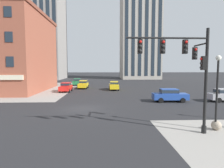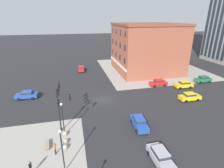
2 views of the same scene
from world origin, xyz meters
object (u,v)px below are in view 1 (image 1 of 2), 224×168
(car_main_northbound_near, at_px, (170,95))
(car_cross_eastbound, at_px, (83,84))
(bollard_sphere_curb_a, at_px, (216,125))
(car_main_southbound_far, at_px, (77,82))
(car_cross_far, at_px, (66,87))
(car_parked_curb, at_px, (114,85))
(street_lamp_corner_near, at_px, (217,84))
(traffic_signal_main, at_px, (188,64))

(car_main_northbound_near, xyz_separation_m, car_cross_eastbound, (-12.81, 16.69, 0.00))
(bollard_sphere_curb_a, bearing_deg, car_main_southbound_far, 112.35)
(bollard_sphere_curb_a, relative_size, car_cross_eastbound, 0.15)
(car_main_southbound_far, xyz_separation_m, car_cross_far, (-0.28, -12.86, 0.00))
(bollard_sphere_curb_a, relative_size, car_main_northbound_near, 0.15)
(car_parked_curb, bearing_deg, car_cross_eastbound, 154.66)
(car_main_northbound_near, height_order, car_parked_curb, same)
(street_lamp_corner_near, bearing_deg, traffic_signal_main, -171.52)
(traffic_signal_main, xyz_separation_m, car_cross_far, (-12.48, 22.95, -3.69))
(car_main_northbound_near, bearing_deg, street_lamp_corner_near, -93.45)
(traffic_signal_main, relative_size, car_parked_curb, 1.57)
(car_main_northbound_near, distance_m, car_parked_curb, 15.10)
(car_main_southbound_far, bearing_deg, car_cross_eastbound, -72.58)
(bollard_sphere_curb_a, bearing_deg, car_parked_curb, 103.19)
(bollard_sphere_curb_a, distance_m, car_parked_curb, 25.66)
(car_main_southbound_far, bearing_deg, car_parked_curb, -50.15)
(traffic_signal_main, height_order, street_lamp_corner_near, traffic_signal_main)
(car_main_southbound_far, distance_m, car_cross_eastbound, 7.76)
(street_lamp_corner_near, xyz_separation_m, car_cross_eastbound, (-12.12, 28.08, -2.38))
(traffic_signal_main, relative_size, car_cross_eastbound, 1.56)
(car_main_northbound_near, relative_size, car_cross_far, 1.01)
(car_cross_eastbound, relative_size, car_parked_curb, 1.01)
(street_lamp_corner_near, height_order, car_main_northbound_near, street_lamp_corner_near)
(traffic_signal_main, distance_m, street_lamp_corner_near, 2.62)
(street_lamp_corner_near, xyz_separation_m, car_main_southbound_far, (-14.45, 35.48, -2.38))
(car_cross_eastbound, bearing_deg, traffic_signal_main, -70.84)
(traffic_signal_main, height_order, car_cross_eastbound, traffic_signal_main)
(car_main_southbound_far, height_order, car_cross_far, same)
(bollard_sphere_curb_a, bearing_deg, car_main_northbound_near, 87.08)
(car_main_northbound_near, relative_size, car_cross_eastbound, 1.01)
(street_lamp_corner_near, bearing_deg, car_main_southbound_far, 112.16)
(street_lamp_corner_near, relative_size, car_main_northbound_near, 1.17)
(car_main_northbound_near, height_order, car_cross_far, same)
(traffic_signal_main, distance_m, car_cross_far, 26.39)
(car_main_southbound_far, bearing_deg, street_lamp_corner_near, -67.84)
(bollard_sphere_curb_a, bearing_deg, street_lamp_corner_near, -144.58)
(car_cross_far, bearing_deg, car_parked_curb, 15.19)
(bollard_sphere_curb_a, distance_m, car_main_southbound_far, 38.28)
(street_lamp_corner_near, relative_size, car_cross_eastbound, 1.18)
(traffic_signal_main, bearing_deg, bollard_sphere_curb_a, 9.93)
(traffic_signal_main, relative_size, car_main_southbound_far, 1.57)
(street_lamp_corner_near, xyz_separation_m, car_cross_far, (-14.73, 22.62, -2.38))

